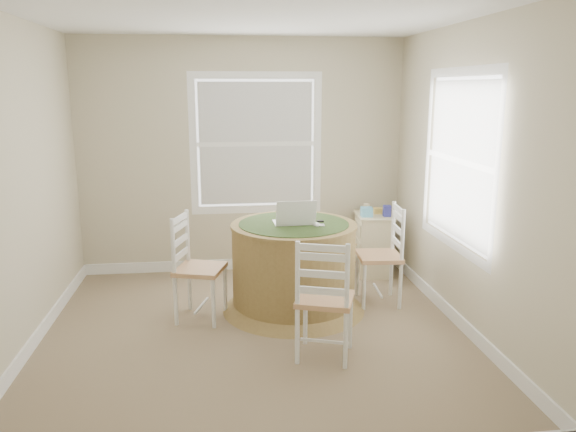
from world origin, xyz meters
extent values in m
cube|color=#937D5D|center=(0.00, 0.00, -0.01)|extent=(3.60, 3.60, 0.02)
cube|color=white|center=(0.00, 0.00, 2.61)|extent=(3.60, 3.60, 0.02)
cube|color=#BEB396|center=(0.00, 1.81, 1.30)|extent=(3.60, 0.02, 2.60)
cube|color=#BEB396|center=(0.00, -1.81, 1.30)|extent=(3.60, 0.02, 2.60)
cube|color=#BEB396|center=(-1.81, 0.00, 1.30)|extent=(0.02, 3.60, 2.60)
cube|color=#BEB396|center=(1.81, 0.00, 1.30)|extent=(0.02, 3.60, 2.60)
cube|color=white|center=(0.00, 1.79, 0.06)|extent=(3.60, 0.02, 0.12)
cube|color=white|center=(-1.79, 0.00, 0.06)|extent=(0.02, 3.60, 0.12)
cube|color=white|center=(1.79, 0.00, 0.06)|extent=(0.02, 3.60, 0.12)
cylinder|color=olive|center=(0.40, 0.52, 0.46)|extent=(1.14, 1.14, 0.75)
cone|color=olive|center=(0.40, 0.52, 0.04)|extent=(1.34, 1.34, 0.08)
cylinder|color=olive|center=(0.40, 0.52, 0.82)|extent=(1.16, 1.16, 0.03)
cylinder|color=#334F22|center=(0.40, 0.52, 0.83)|extent=(1.02, 1.02, 0.01)
cone|color=#334F22|center=(0.40, 0.52, 0.78)|extent=(1.12, 1.12, 0.10)
cube|color=white|center=(0.40, 0.54, 0.84)|extent=(0.37, 0.26, 0.02)
cube|color=silver|center=(0.40, 0.54, 0.85)|extent=(0.30, 0.15, 0.00)
cube|color=black|center=(0.41, 0.38, 0.96)|extent=(0.37, 0.08, 0.24)
ellipsoid|color=white|center=(0.60, 0.41, 0.85)|extent=(0.07, 0.11, 0.04)
cube|color=#B7BABF|center=(0.65, 0.41, 0.84)|extent=(0.05, 0.09, 0.02)
cube|color=black|center=(0.66, 0.54, 0.84)|extent=(0.06, 0.05, 0.02)
cube|color=beige|center=(1.43, 1.45, 0.33)|extent=(0.40, 0.52, 0.67)
cube|color=beige|center=(1.43, 1.45, 0.67)|extent=(0.43, 0.55, 0.02)
cube|color=beige|center=(1.27, 1.47, 0.13)|extent=(0.05, 0.41, 0.14)
cube|color=beige|center=(1.27, 1.47, 0.34)|extent=(0.05, 0.41, 0.14)
cube|color=beige|center=(1.27, 1.47, 0.53)|extent=(0.05, 0.41, 0.14)
cube|color=#62B8E0|center=(1.34, 1.38, 0.73)|extent=(0.13, 0.13, 0.10)
cube|color=#DFB54E|center=(1.51, 1.49, 0.71)|extent=(0.16, 0.11, 0.06)
cube|color=navy|center=(1.53, 1.36, 0.74)|extent=(0.09, 0.09, 0.12)
cylinder|color=beige|center=(1.39, 1.59, 0.73)|extent=(0.07, 0.07, 0.09)
camera|label=1|loc=(-0.27, -4.46, 2.06)|focal=35.00mm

